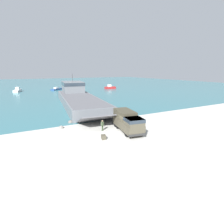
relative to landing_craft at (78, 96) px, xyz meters
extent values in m
plane|color=#B7B5AD|center=(-0.77, -26.20, -1.97)|extent=(240.00, 240.00, 0.00)
cube|color=#336B75|center=(-0.77, 71.09, -1.97)|extent=(240.00, 180.00, 0.01)
cube|color=slate|center=(-0.32, -2.83, -0.85)|extent=(12.16, 32.84, 2.24)
cube|color=#56565B|center=(-0.32, -2.83, 0.31)|extent=(11.33, 31.49, 0.08)
cube|color=slate|center=(0.93, 8.14, 1.95)|extent=(6.98, 9.60, 3.37)
cube|color=#28333D|center=(0.93, 8.14, 2.98)|extent=(7.16, 9.71, 1.01)
cylinder|color=#3F3F42|center=(0.93, 8.14, 4.84)|extent=(0.16, 0.16, 2.40)
cube|color=#56565B|center=(-2.43, -21.27, -0.77)|extent=(7.82, 5.89, 2.22)
cube|color=#4C4738|center=(0.14, -25.91, -0.93)|extent=(3.51, 7.23, 1.23)
cube|color=#4C4738|center=(-0.22, -28.16, 0.18)|extent=(2.63, 2.69, 0.98)
cube|color=#28333D|center=(-0.22, -28.16, 0.43)|extent=(2.71, 2.73, 0.49)
cube|color=#413C2E|center=(0.33, -24.74, 0.37)|extent=(3.00, 4.69, 1.36)
cube|color=#2D2D2D|center=(-0.40, -29.25, -1.39)|extent=(2.49, 0.63, 0.32)
cylinder|color=black|center=(0.80, -28.19, -1.31)|extent=(0.57, 1.36, 1.32)
cylinder|color=black|center=(-1.20, -27.87, -1.31)|extent=(0.57, 1.36, 1.32)
cylinder|color=black|center=(1.39, -24.49, -1.31)|extent=(0.57, 1.36, 1.32)
cylinder|color=black|center=(-0.60, -24.16, -1.31)|extent=(0.57, 1.36, 1.32)
cylinder|color=black|center=(1.57, -23.40, -1.31)|extent=(0.57, 1.36, 1.32)
cylinder|color=black|center=(-0.42, -23.08, -1.31)|extent=(0.57, 1.36, 1.32)
cylinder|color=#3D4C33|center=(-3.34, -24.10, -1.56)|extent=(0.14, 0.14, 0.83)
cylinder|color=#3D4C33|center=(-3.17, -24.03, -1.56)|extent=(0.14, 0.14, 0.83)
cube|color=#3D4C33|center=(-3.26, -24.07, -0.82)|extent=(0.50, 0.40, 0.65)
sphere|color=tan|center=(-3.26, -24.07, -0.38)|extent=(0.22, 0.22, 0.22)
cube|color=white|center=(-15.37, 38.10, -1.48)|extent=(3.50, 7.29, 0.98)
cube|color=silver|center=(-15.25, 38.62, -0.46)|extent=(1.80, 2.36, 1.08)
cube|color=navy|center=(1.37, 38.66, -1.67)|extent=(6.76, 6.99, 0.61)
cube|color=silver|center=(0.96, 38.23, -1.03)|extent=(2.59, 2.63, 0.67)
cube|color=#B22323|center=(26.06, 31.39, -1.46)|extent=(5.62, 2.66, 1.02)
cube|color=silver|center=(25.65, 31.43, -0.39)|extent=(1.76, 1.68, 1.12)
cube|color=#4C4738|center=(-4.51, -27.21, -1.68)|extent=(0.71, 0.80, 0.58)
sphere|color=#66605B|center=(-6.58, -17.55, -1.97)|extent=(0.92, 0.92, 0.92)
sphere|color=gray|center=(-8.68, -19.87, -1.97)|extent=(0.84, 0.84, 0.84)
sphere|color=#66605B|center=(-5.57, -17.48, -1.97)|extent=(1.26, 1.26, 1.26)
camera|label=1|loc=(-13.74, -47.53, 7.20)|focal=28.00mm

